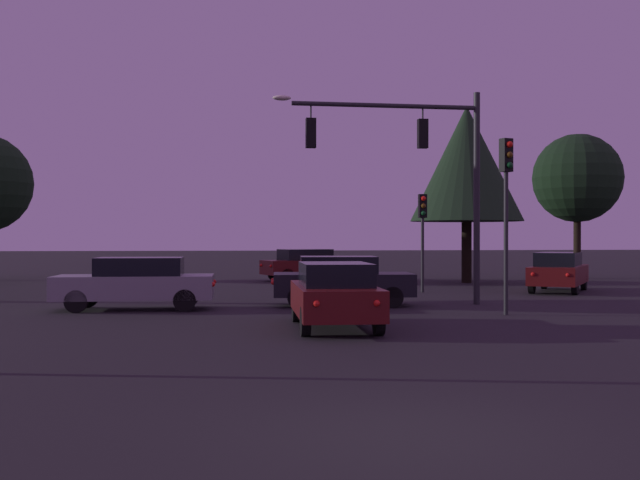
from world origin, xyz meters
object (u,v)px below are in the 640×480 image
traffic_signal_mast_arm (419,157)px  car_crossing_right (342,280)px  car_far_lane (559,271)px  tree_right_cluster (467,164)px  car_nearside_lane (335,294)px  tree_left_far (577,178)px  traffic_light_corner_right (423,222)px  car_crossing_left (136,282)px  traffic_light_corner_left (506,191)px  car_parked_lot (307,264)px

traffic_signal_mast_arm → car_crossing_right: size_ratio=1.50×
car_far_lane → tree_right_cluster: (-1.72, 5.99, 4.69)m
traffic_signal_mast_arm → car_nearside_lane: (-3.42, -5.59, -3.80)m
tree_left_far → car_crossing_right: bearing=-136.1°
traffic_light_corner_right → car_crossing_left: (-10.02, -5.68, -1.88)m
traffic_light_corner_left → car_crossing_left: 10.81m
traffic_signal_mast_arm → car_far_lane: traffic_signal_mast_arm is taller
car_parked_lot → tree_left_far: tree_left_far is taller
tree_left_far → car_parked_lot: bearing=-178.8°
car_crossing_left → car_far_lane: (15.28, 5.30, -0.00)m
traffic_light_corner_right → tree_right_cluster: 7.20m
traffic_light_corner_left → traffic_light_corner_right: (-0.12, 8.41, -0.69)m
car_nearside_lane → car_crossing_right: bearing=79.8°
traffic_light_corner_right → car_nearside_lane: (-4.91, -10.81, -1.88)m
car_crossing_left → car_parked_lot: (6.44, 13.87, -0.00)m
traffic_light_corner_right → car_far_lane: 5.60m
tree_right_cluster → traffic_light_corner_left: bearing=-103.7°
traffic_light_corner_right → traffic_light_corner_left: bearing=-89.2°
car_nearside_lane → traffic_signal_mast_arm: bearing=58.5°
traffic_light_corner_right → car_far_lane: size_ratio=0.82×
traffic_signal_mast_arm → tree_right_cluster: bearing=65.1°
car_far_lane → tree_right_cluster: 7.80m
traffic_light_corner_left → car_parked_lot: bearing=102.6°
traffic_signal_mast_arm → tree_left_far: size_ratio=0.90×
car_crossing_right → car_far_lane: (9.16, 4.78, -0.00)m
car_crossing_left → traffic_light_corner_right: bearing=29.6°
traffic_signal_mast_arm → tree_left_far: tree_left_far is taller
traffic_light_corner_left → car_crossing_left: size_ratio=1.04×
traffic_light_corner_left → tree_left_far: size_ratio=0.65×
car_crossing_right → car_nearside_lane: bearing=-100.2°
car_crossing_right → tree_right_cluster: 13.90m
car_far_lane → car_parked_lot: 12.31m
tree_right_cluster → car_crossing_left: bearing=-140.2°
traffic_signal_mast_arm → car_nearside_lane: size_ratio=1.55×
car_crossing_left → traffic_signal_mast_arm: bearing=3.1°
car_crossing_left → tree_left_far: tree_left_far is taller
car_nearside_lane → car_crossing_right: same height
car_crossing_right → traffic_light_corner_left: bearing=-38.9°
traffic_signal_mast_arm → tree_right_cluster: size_ratio=0.81×
car_far_lane → tree_left_far: size_ratio=0.62×
traffic_light_corner_right → car_crossing_left: traffic_light_corner_right is taller
traffic_signal_mast_arm → traffic_light_corner_right: 5.77m
car_crossing_right → tree_left_far: bearing=43.9°
car_crossing_right → tree_left_far: tree_left_far is taller
car_nearside_lane → car_far_lane: bearing=45.7°
traffic_light_corner_right → car_parked_lot: bearing=113.6°
car_crossing_right → car_parked_lot: size_ratio=0.95×
car_crossing_right → car_parked_lot: bearing=88.6°
traffic_light_corner_right → car_crossing_right: (-3.90, -5.17, -1.88)m
car_crossing_right → tree_right_cluster: tree_right_cluster is taller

